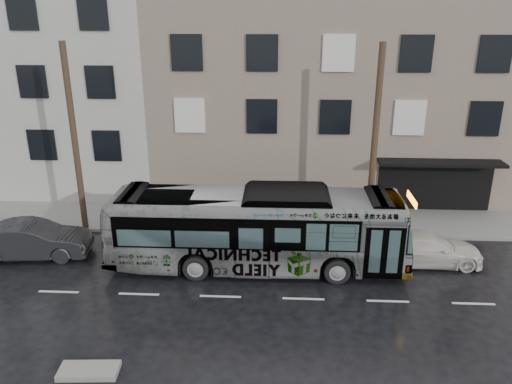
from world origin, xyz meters
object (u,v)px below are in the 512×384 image
(bus, at_px, (257,229))
(white_sedan, at_px, (426,248))
(utility_pole_rear, at_px, (75,140))
(utility_pole_front, at_px, (374,144))
(dark_sedan, at_px, (32,240))
(sign_post, at_px, (392,211))

(bus, bearing_deg, white_sedan, -84.80)
(utility_pole_rear, height_order, white_sedan, utility_pole_rear)
(utility_pole_front, bearing_deg, dark_sedan, -169.09)
(bus, distance_m, white_sedan, 7.46)
(sign_post, relative_size, white_sedan, 0.51)
(white_sedan, bearing_deg, utility_pole_rear, 80.18)
(bus, bearing_deg, dark_sedan, 87.80)
(sign_post, bearing_deg, utility_pole_front, 180.00)
(utility_pole_rear, bearing_deg, utility_pole_front, 0.00)
(utility_pole_rear, height_order, dark_sedan, utility_pole_rear)
(utility_pole_front, relative_size, dark_sedan, 1.81)
(sign_post, height_order, bus, bus)
(utility_pole_rear, bearing_deg, bus, -20.48)
(sign_post, height_order, white_sedan, sign_post)
(utility_pole_front, xyz_separation_m, white_sedan, (2.12, -2.57, -3.96))
(utility_pole_front, height_order, sign_post, utility_pole_front)
(dark_sedan, bearing_deg, utility_pole_front, -86.00)
(sign_post, distance_m, white_sedan, 2.84)
(sign_post, height_order, dark_sedan, sign_post)
(utility_pole_rear, xyz_separation_m, sign_post, (15.10, 0.00, -3.30))
(bus, xyz_separation_m, dark_sedan, (-9.99, 0.34, -0.93))
(utility_pole_front, distance_m, sign_post, 3.48)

